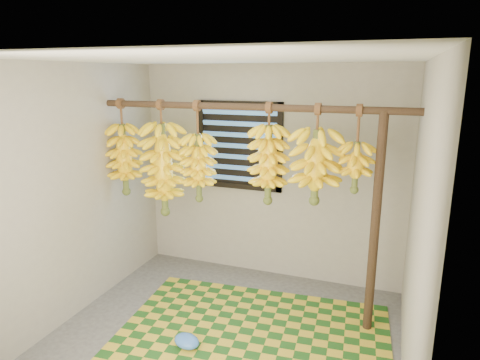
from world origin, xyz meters
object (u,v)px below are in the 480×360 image
at_px(banana_bunch_a, 124,159).
at_px(banana_bunch_b, 163,170).
at_px(banana_bunch_f, 356,167).
at_px(banana_bunch_d, 268,165).
at_px(woven_mat, 249,343).
at_px(banana_bunch_c, 199,168).
at_px(support_post, 375,227).
at_px(plastic_bag, 187,341).
at_px(banana_bunch_e, 316,167).

bearing_deg(banana_bunch_a, banana_bunch_b, 0.00).
height_order(banana_bunch_a, banana_bunch_f, same).
height_order(banana_bunch_d, banana_bunch_f, same).
distance_m(woven_mat, banana_bunch_a, 2.22).
xyz_separation_m(banana_bunch_b, banana_bunch_f, (1.89, 0.00, 0.17)).
bearing_deg(woven_mat, banana_bunch_c, 140.95).
height_order(support_post, banana_bunch_a, banana_bunch_a).
height_order(plastic_bag, banana_bunch_f, banana_bunch_f).
height_order(plastic_bag, banana_bunch_c, banana_bunch_c).
distance_m(support_post, banana_bunch_c, 1.74).
xyz_separation_m(banana_bunch_c, banana_bunch_f, (1.49, 0.00, 0.12)).
relative_size(plastic_bag, banana_bunch_e, 0.28).
bearing_deg(banana_bunch_f, support_post, 0.00).
bearing_deg(banana_bunch_b, support_post, 0.00).
relative_size(banana_bunch_d, banana_bunch_e, 1.05).
height_order(banana_bunch_b, banana_bunch_f, same).
xyz_separation_m(woven_mat, plastic_bag, (-0.49, -0.23, 0.06)).
bearing_deg(plastic_bag, banana_bunch_c, 106.92).
xyz_separation_m(banana_bunch_a, banana_bunch_c, (0.86, -0.00, -0.02)).
bearing_deg(woven_mat, plastic_bag, -154.42).
bearing_deg(banana_bunch_e, banana_bunch_c, -180.00).
distance_m(plastic_bag, banana_bunch_d, 1.71).
bearing_deg(banana_bunch_f, banana_bunch_a, 180.00).
bearing_deg(banana_bunch_f, plastic_bag, -146.03).
xyz_separation_m(plastic_bag, banana_bunch_b, (-0.65, 0.83, 1.29)).
distance_m(banana_bunch_a, banana_bunch_f, 2.36).
xyz_separation_m(support_post, banana_bunch_d, (-0.98, 0.00, 0.48)).
distance_m(banana_bunch_a, banana_bunch_c, 0.86).
relative_size(woven_mat, banana_bunch_c, 2.43).
bearing_deg(banana_bunch_c, woven_mat, -39.05).
height_order(banana_bunch_d, banana_bunch_e, same).
relative_size(banana_bunch_e, banana_bunch_f, 1.18).
bearing_deg(banana_bunch_a, plastic_bag, -36.83).
bearing_deg(support_post, banana_bunch_c, -180.00).
distance_m(banana_bunch_b, banana_bunch_f, 1.90).
bearing_deg(banana_bunch_c, plastic_bag, -73.08).
relative_size(woven_mat, plastic_bag, 9.65).
bearing_deg(banana_bunch_d, banana_bunch_e, 0.00).
distance_m(support_post, woven_mat, 1.50).
bearing_deg(banana_bunch_c, banana_bunch_b, 180.00).
xyz_separation_m(banana_bunch_d, banana_bunch_f, (0.78, 0.00, 0.04)).
distance_m(support_post, banana_bunch_b, 2.11).
height_order(woven_mat, banana_bunch_a, banana_bunch_a).
xyz_separation_m(support_post, plastic_bag, (-1.44, -0.83, -0.94)).
height_order(woven_mat, plastic_bag, plastic_bag).
relative_size(banana_bunch_c, banana_bunch_f, 1.31).
relative_size(banana_bunch_b, banana_bunch_f, 1.55).
relative_size(woven_mat, banana_bunch_f, 3.17).
bearing_deg(banana_bunch_d, banana_bunch_b, 180.00).
height_order(support_post, woven_mat, support_post).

